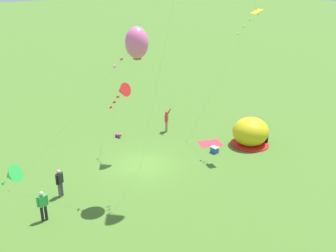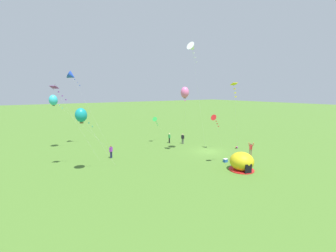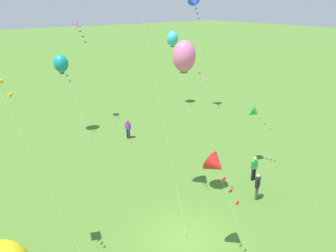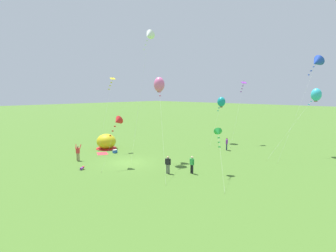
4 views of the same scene
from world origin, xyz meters
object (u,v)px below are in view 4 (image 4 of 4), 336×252
kite_blue (316,62)px  kite_white (149,36)px  person_arms_raised (78,152)px  person_center_field (168,164)px  cooler_box (115,151)px  kite_purple (243,85)px  toddler_crawling (82,168)px  kite_pink (159,85)px  person_watching_sky (227,143)px  kite_red (117,121)px  kite_teal (221,102)px  kite_yellow (112,82)px  popup_tent (106,142)px  kite_cyan (316,95)px  kite_green (218,133)px  person_strolling (192,164)px

kite_blue → kite_white: (-14.84, -11.97, 3.20)m
person_arms_raised → person_center_field: size_ratio=1.10×
cooler_box → kite_purple: 21.41m
toddler_crawling → kite_pink: bearing=65.8°
person_watching_sky → kite_purple: 10.09m
kite_red → kite_pink: bearing=67.3°
toddler_crawling → kite_teal: 23.40m
kite_white → kite_yellow: kite_white is taller
person_arms_raised → kite_purple: kite_purple is taller
kite_white → person_center_field: bearing=-28.7°
popup_tent → kite_blue: 27.95m
toddler_crawling → person_center_field: (7.22, 5.10, 0.79)m
kite_blue → kite_pink: (-12.19, -12.89, -2.53)m
popup_tent → kite_yellow: bearing=11.6°
popup_tent → person_center_field: bearing=-9.2°
person_center_field → kite_blue: 20.39m
person_arms_raised → person_center_field: bearing=18.5°
kite_yellow → kite_cyan: bearing=37.5°
popup_tent → person_arms_raised: popup_tent is taller
cooler_box → kite_pink: size_ratio=0.06×
person_watching_sky → kite_teal: bearing=130.5°
kite_teal → kite_white: size_ratio=0.47×
person_watching_sky → kite_purple: bearing=100.0°
kite_green → kite_yellow: bearing=-177.2°
toddler_crawling → kite_green: size_ratio=0.12×
popup_tent → person_watching_sky: 16.65m
kite_purple → kite_green: 17.53m
person_center_field → person_strolling: size_ratio=1.00×
person_strolling → kite_green: (1.78, 1.73, 3.04)m
cooler_box → kite_yellow: kite_yellow is taller
popup_tent → person_arms_raised: bearing=-61.9°
person_arms_raised → person_strolling: (12.54, 5.22, -0.03)m
popup_tent → cooler_box: (3.03, -0.71, -0.78)m
person_center_field → kite_white: size_ratio=0.11×
kite_purple → person_center_field: bearing=-83.0°
person_arms_raised → kite_cyan: bearing=49.6°
kite_purple → toddler_crawling: bearing=-101.4°
popup_tent → kite_teal: kite_teal is taller
cooler_box → person_center_field: 11.11m
kite_cyan → kite_yellow: kite_yellow is taller
cooler_box → kite_purple: kite_purple is taller
person_strolling → kite_cyan: bearing=69.7°
kite_yellow → person_arms_raised: bearing=-73.1°
person_strolling → toddler_crawling: bearing=-143.1°
toddler_crawling → person_strolling: (8.91, 6.70, 0.79)m
person_center_field → kite_red: kite_red is taller
person_arms_raised → kite_yellow: bearing=106.9°
kite_purple → kite_white: (-4.08, -15.62, 5.51)m
person_center_field → cooler_box: bearing=171.9°
kite_white → kite_cyan: kite_white is taller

